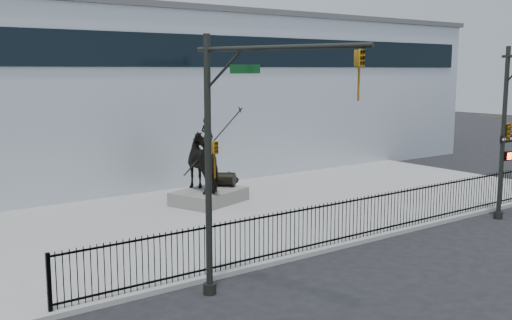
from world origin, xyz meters
TOP-DOWN VIEW (x-y plane):
  - ground at (0.00, 0.00)m, footprint 120.00×120.00m
  - plaza at (0.00, 7.00)m, footprint 30.00×12.00m
  - building at (0.00, 20.00)m, footprint 44.00×14.00m
  - picket_fence at (0.00, 1.25)m, footprint 22.10×0.10m
  - statue_plinth at (-1.35, 9.22)m, footprint 3.70×3.08m
  - equestrian_statue at (-1.29, 9.24)m, footprint 3.86×3.06m
  - traffic_signal_left at (-6.75, -0.62)m, footprint 1.52×4.84m

SIDE VIEW (x-z plane):
  - ground at x=0.00m, z-range 0.00..0.00m
  - plaza at x=0.00m, z-range 0.00..0.15m
  - statue_plinth at x=-1.35m, z-range 0.15..0.74m
  - picket_fence at x=0.00m, z-range 0.15..1.65m
  - equestrian_statue at x=-1.29m, z-range 0.27..3.71m
  - traffic_signal_left at x=-6.75m, z-range 0.53..7.53m
  - building at x=0.00m, z-range 0.00..9.00m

